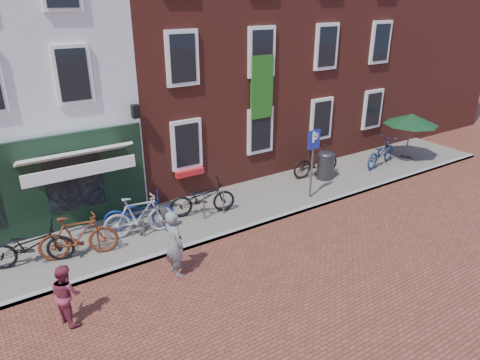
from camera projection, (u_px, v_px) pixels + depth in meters
ground at (220, 239)px, 12.85m from camera, size 80.00×80.00×0.00m
sidewalk at (223, 210)px, 14.50m from camera, size 24.00×3.00×0.10m
building_brick_mid at (171, 39)px, 17.32m from camera, size 6.00×8.00×10.00m
building_brick_right at (290, 32)px, 20.32m from camera, size 6.00×8.00×10.00m
filler_right at (383, 37)px, 23.77m from camera, size 7.00×8.00×9.00m
litter_bin at (326, 163)px, 16.63m from camera, size 0.64×0.64×1.18m
parking_sign at (313, 152)px, 14.65m from camera, size 0.50×0.08×2.43m
parasol at (412, 117)px, 18.11m from camera, size 2.22×2.22×2.09m
woman at (174, 243)px, 10.94m from camera, size 0.50×0.70×1.79m
boy at (66, 294)px, 9.39m from camera, size 0.73×0.82×1.42m
bicycle_0 at (31, 245)px, 11.30m from camera, size 2.23×1.25×1.11m
bicycle_1 at (78, 236)px, 11.61m from camera, size 2.12×1.04×1.23m
bicycle_2 at (140, 213)px, 12.99m from camera, size 2.23×1.44×1.11m
bicycle_3 at (139, 216)px, 12.69m from camera, size 2.12×0.94×1.23m
bicycle_4 at (202, 198)px, 13.93m from camera, size 2.22×1.24×1.11m
bicycle_5 at (316, 161)px, 16.85m from camera, size 2.09×0.79×1.23m
bicycle_6 at (381, 152)px, 17.95m from camera, size 2.22×1.21×1.11m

